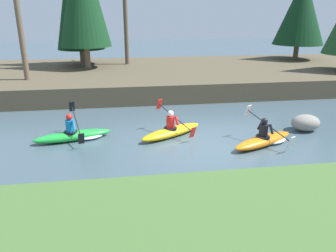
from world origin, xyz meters
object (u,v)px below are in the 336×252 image
object	(u,v)px
kayaker_middle	(172,130)
kayaker_trailing	(76,135)
kayaker_lead	(266,139)
boulder_midstream	(305,123)

from	to	relation	value
kayaker_middle	kayaker_trailing	bearing A→B (deg)	146.90
kayaker_lead	boulder_midstream	bearing A→B (deg)	1.61
kayaker_middle	boulder_midstream	bearing A→B (deg)	-32.84
kayaker_trailing	boulder_midstream	world-z (taller)	kayaker_trailing
kayaker_trailing	kayaker_middle	bearing A→B (deg)	-16.59
kayaker_middle	kayaker_trailing	size ratio (longest dim) A/B	0.94
kayaker_lead	boulder_midstream	xyz separation A→B (m)	(2.13, 1.13, 0.12)
kayaker_lead	boulder_midstream	world-z (taller)	kayaker_lead
boulder_midstream	kayaker_lead	bearing A→B (deg)	-152.01
kayaker_middle	boulder_midstream	world-z (taller)	kayaker_middle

